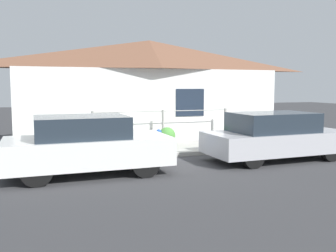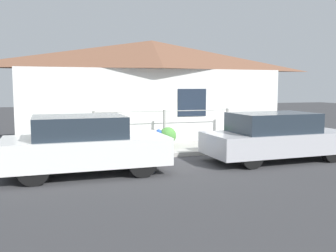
{
  "view_description": "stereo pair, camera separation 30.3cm",
  "coord_description": "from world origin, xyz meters",
  "px_view_note": "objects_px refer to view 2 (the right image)",
  "views": [
    {
      "loc": [
        -4.09,
        -10.18,
        2.09
      ],
      "look_at": [
        -0.41,
        0.3,
        0.9
      ],
      "focal_mm": 40.0,
      "sensor_mm": 36.0,
      "label": 1
    },
    {
      "loc": [
        -3.8,
        -10.28,
        2.09
      ],
      "look_at": [
        -0.41,
        0.3,
        0.9
      ],
      "focal_mm": 40.0,
      "sensor_mm": 36.0,
      "label": 2
    }
  ],
  "objects_px": {
    "car_left": "(84,145)",
    "car_right": "(276,137)",
    "fire_hydrant": "(159,140)",
    "potted_plant_near_hydrant": "(168,136)",
    "potted_plant_by_fence": "(65,138)"
  },
  "relations": [
    {
      "from": "car_left",
      "to": "car_right",
      "type": "bearing_deg",
      "value": -0.55
    },
    {
      "from": "car_right",
      "to": "fire_hydrant",
      "type": "relative_size",
      "value": 6.11
    },
    {
      "from": "potted_plant_near_hydrant",
      "to": "car_left",
      "type": "bearing_deg",
      "value": -138.65
    },
    {
      "from": "fire_hydrant",
      "to": "potted_plant_by_fence",
      "type": "bearing_deg",
      "value": 158.35
    },
    {
      "from": "potted_plant_by_fence",
      "to": "car_right",
      "type": "bearing_deg",
      "value": -25.8
    },
    {
      "from": "fire_hydrant",
      "to": "potted_plant_near_hydrant",
      "type": "bearing_deg",
      "value": 57.55
    },
    {
      "from": "car_left",
      "to": "potted_plant_near_hydrant",
      "type": "bearing_deg",
      "value": 40.81
    },
    {
      "from": "car_right",
      "to": "fire_hydrant",
      "type": "bearing_deg",
      "value": 149.05
    },
    {
      "from": "fire_hydrant",
      "to": "potted_plant_near_hydrant",
      "type": "xyz_separation_m",
      "value": [
        0.58,
        0.91,
        -0.02
      ]
    },
    {
      "from": "fire_hydrant",
      "to": "potted_plant_by_fence",
      "type": "xyz_separation_m",
      "value": [
        -2.66,
        1.06,
        0.03
      ]
    },
    {
      "from": "fire_hydrant",
      "to": "potted_plant_by_fence",
      "type": "distance_m",
      "value": 2.86
    },
    {
      "from": "car_right",
      "to": "fire_hydrant",
      "type": "distance_m",
      "value": 3.38
    },
    {
      "from": "car_left",
      "to": "fire_hydrant",
      "type": "xyz_separation_m",
      "value": [
        2.33,
        1.65,
        -0.22
      ]
    },
    {
      "from": "fire_hydrant",
      "to": "car_right",
      "type": "bearing_deg",
      "value": -29.32
    },
    {
      "from": "potted_plant_near_hydrant",
      "to": "potted_plant_by_fence",
      "type": "bearing_deg",
      "value": 177.32
    }
  ]
}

